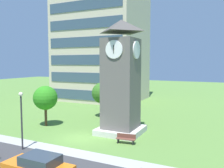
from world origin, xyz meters
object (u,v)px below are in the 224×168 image
at_px(park_bench, 126,139).
at_px(parked_car_orange, 38,168).
at_px(tree_streetside, 45,98).
at_px(tree_by_building, 102,93).
at_px(clock_tower, 121,83).
at_px(street_lamp, 21,113).

bearing_deg(park_bench, parked_car_orange, -104.32).
xyz_separation_m(tree_streetside, tree_by_building, (3.86, 6.98, -0.01)).
height_order(tree_streetside, parked_car_orange, tree_streetside).
distance_m(park_bench, tree_by_building, 11.52).
relative_size(clock_tower, tree_streetside, 2.49).
bearing_deg(clock_tower, parked_car_orange, -92.42).
bearing_deg(parked_car_orange, tree_streetside, 129.50).
bearing_deg(parked_car_orange, street_lamp, 145.27).
relative_size(clock_tower, tree_by_building, 2.48).
bearing_deg(park_bench, tree_by_building, 129.52).
xyz_separation_m(park_bench, street_lamp, (-7.45, -5.33, 2.71)).
distance_m(park_bench, street_lamp, 9.55).
bearing_deg(street_lamp, park_bench, 35.60).
xyz_separation_m(tree_by_building, parked_car_orange, (4.83, -17.52, -2.46)).
bearing_deg(tree_streetside, tree_by_building, 61.04).
distance_m(clock_tower, tree_by_building, 8.11).
bearing_deg(clock_tower, street_lamp, -124.71).
bearing_deg(parked_car_orange, tree_by_building, 105.40).
relative_size(clock_tower, street_lamp, 2.38).
xyz_separation_m(street_lamp, tree_streetside, (-3.52, 6.96, 0.17)).
height_order(tree_streetside, tree_by_building, tree_by_building).
bearing_deg(street_lamp, clock_tower, 55.29).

